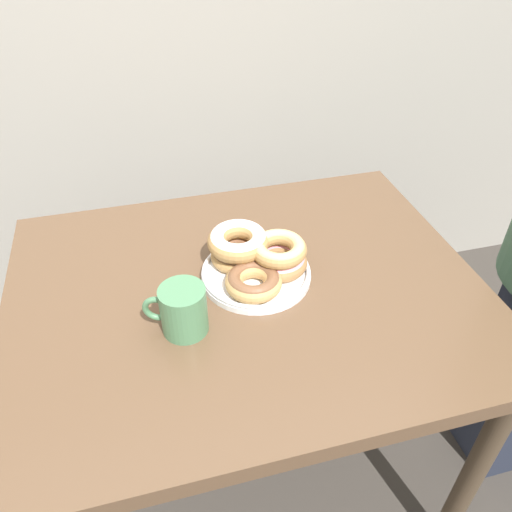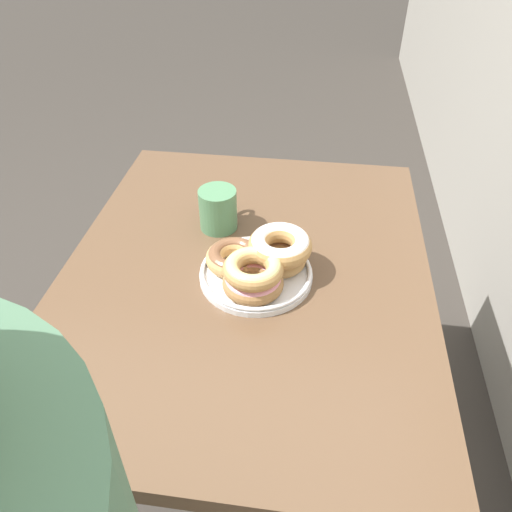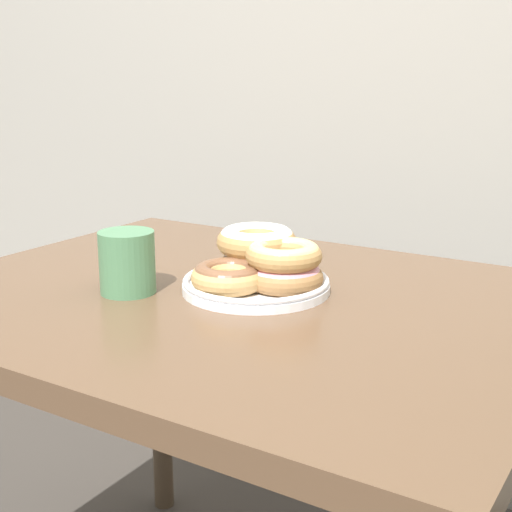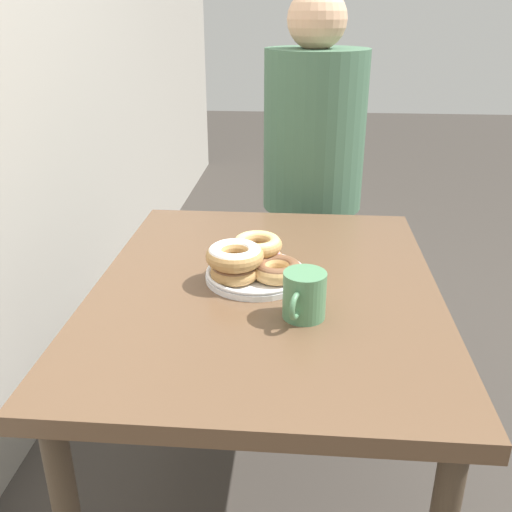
% 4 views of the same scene
% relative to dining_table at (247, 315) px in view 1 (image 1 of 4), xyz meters
% --- Properties ---
extents(dining_table, '(1.03, 0.81, 0.75)m').
position_rel_dining_table_xyz_m(dining_table, '(0.00, 0.00, 0.00)').
color(dining_table, brown).
rests_on(dining_table, ground_plane).
extents(donut_plate, '(0.27, 0.28, 0.10)m').
position_rel_dining_table_xyz_m(donut_plate, '(0.03, 0.03, 0.13)').
color(donut_plate, white).
rests_on(donut_plate, dining_table).
extents(coffee_mug, '(0.12, 0.09, 0.10)m').
position_rel_dining_table_xyz_m(coffee_mug, '(-0.15, -0.09, 0.14)').
color(coffee_mug, '#4C7F56').
rests_on(coffee_mug, dining_table).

